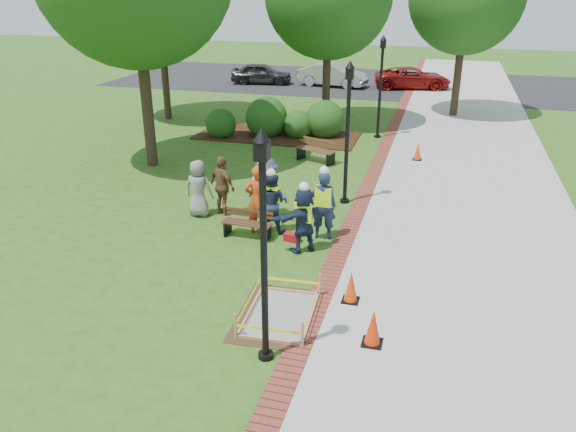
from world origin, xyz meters
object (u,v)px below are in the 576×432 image
(wet_concrete_pad, at_px, (280,306))
(hivis_worker_b, at_px, (323,203))
(bench_near, at_px, (247,229))
(cone_front, at_px, (373,328))
(hivis_worker_c, at_px, (271,201))
(lamp_near, at_px, (264,234))
(hivis_worker_a, at_px, (304,217))

(wet_concrete_pad, xyz_separation_m, hivis_worker_b, (0.03, 3.91, 0.75))
(bench_near, bearing_deg, cone_front, -45.36)
(wet_concrete_pad, bearing_deg, hivis_worker_b, 89.55)
(wet_concrete_pad, relative_size, cone_front, 3.17)
(hivis_worker_b, height_order, hivis_worker_c, hivis_worker_b)
(cone_front, distance_m, lamp_near, 2.93)
(hivis_worker_a, xyz_separation_m, hivis_worker_c, (-1.12, 0.92, -0.02))
(bench_near, bearing_deg, hivis_worker_a, -13.74)
(lamp_near, bearing_deg, wet_concrete_pad, 95.50)
(hivis_worker_c, bearing_deg, wet_concrete_pad, -70.52)
(wet_concrete_pad, relative_size, hivis_worker_c, 1.33)
(lamp_near, xyz_separation_m, hivis_worker_c, (-1.53, 5.33, -1.59))
(bench_near, height_order, cone_front, cone_front)
(lamp_near, relative_size, hivis_worker_b, 2.14)
(bench_near, bearing_deg, wet_concrete_pad, -60.89)
(wet_concrete_pad, bearing_deg, hivis_worker_a, 95.15)
(wet_concrete_pad, xyz_separation_m, lamp_near, (0.13, -1.39, 2.25))
(cone_front, relative_size, lamp_near, 0.18)
(hivis_worker_a, bearing_deg, bench_near, 166.26)
(hivis_worker_a, distance_m, hivis_worker_c, 1.45)
(bench_near, xyz_separation_m, cone_front, (3.84, -3.89, 0.14))
(hivis_worker_b, xyz_separation_m, hivis_worker_c, (-1.43, 0.03, -0.09))
(hivis_worker_b, bearing_deg, cone_front, -66.47)
(cone_front, height_order, hivis_worker_b, hivis_worker_b)
(hivis_worker_a, bearing_deg, lamp_near, -84.74)
(lamp_near, bearing_deg, cone_front, 26.97)
(lamp_near, height_order, hivis_worker_c, lamp_near)
(lamp_near, height_order, hivis_worker_a, lamp_near)
(cone_front, xyz_separation_m, hivis_worker_c, (-3.33, 4.42, 0.53))
(cone_front, height_order, hivis_worker_c, hivis_worker_c)
(lamp_near, bearing_deg, hivis_worker_b, 91.11)
(bench_near, relative_size, lamp_near, 0.31)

